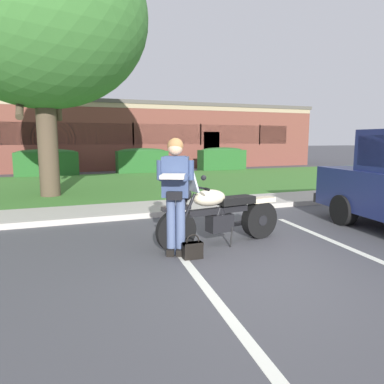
{
  "coord_description": "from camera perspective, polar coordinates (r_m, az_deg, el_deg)",
  "views": [
    {
      "loc": [
        -2.6,
        -3.86,
        1.69
      ],
      "look_at": [
        -0.57,
        1.41,
        0.85
      ],
      "focal_mm": 33.48,
      "sensor_mm": 36.0,
      "label": 1
    }
  ],
  "objects": [
    {
      "name": "ground_plane",
      "position": [
        4.95,
        12.41,
        -11.71
      ],
      "size": [
        140.0,
        140.0,
        0.0
      ],
      "primitive_type": "plane",
      "color": "#424247"
    },
    {
      "name": "curb_strip",
      "position": [
        8.05,
        -1.72,
        -3.22
      ],
      "size": [
        60.0,
        0.2,
        0.12
      ],
      "primitive_type": "cube",
      "color": "#ADA89E",
      "rests_on": "ground"
    },
    {
      "name": "concrete_walk",
      "position": [
        8.85,
        -3.54,
        -2.3
      ],
      "size": [
        60.0,
        1.5,
        0.08
      ],
      "primitive_type": "cube",
      "color": "#ADA89E",
      "rests_on": "ground"
    },
    {
      "name": "grass_lawn",
      "position": [
        13.48,
        -9.71,
        1.26
      ],
      "size": [
        60.0,
        8.15,
        0.06
      ],
      "primitive_type": "cube",
      "color": "#3D752D",
      "rests_on": "ground"
    },
    {
      "name": "stall_stripe_0",
      "position": [
        4.67,
        0.35,
        -12.68
      ],
      "size": [
        0.52,
        4.39,
        0.01
      ],
      "primitive_type": "cube",
      "rotation": [
        0.0,
        0.0,
        -0.09
      ],
      "color": "silver",
      "rests_on": "ground"
    },
    {
      "name": "stall_stripe_1",
      "position": [
        6.09,
        24.28,
        -8.39
      ],
      "size": [
        0.52,
        4.39,
        0.01
      ],
      "primitive_type": "cube",
      "rotation": [
        0.0,
        0.0,
        -0.09
      ],
      "color": "silver",
      "rests_on": "ground"
    },
    {
      "name": "motorcycle",
      "position": [
        5.8,
        5.24,
        -3.52
      ],
      "size": [
        2.24,
        0.82,
        1.26
      ],
      "color": "black",
      "rests_on": "ground"
    },
    {
      "name": "rider_person",
      "position": [
        5.13,
        -2.67,
        0.8
      ],
      "size": [
        0.58,
        0.66,
        1.7
      ],
      "color": "black",
      "rests_on": "ground"
    },
    {
      "name": "handbag",
      "position": [
        5.14,
        0.12,
        -9.05
      ],
      "size": [
        0.28,
        0.13,
        0.36
      ],
      "color": "black",
      "rests_on": "ground"
    },
    {
      "name": "shade_tree",
      "position": [
        11.5,
        -23.02,
        24.36
      ],
      "size": [
        5.81,
        5.81,
        7.45
      ],
      "color": "#4C3D2D",
      "rests_on": "ground"
    },
    {
      "name": "hedge_center_left",
      "position": [
        17.42,
        -22.11,
        4.42
      ],
      "size": [
        2.7,
        0.9,
        1.24
      ],
      "color": "#235623",
      "rests_on": "ground"
    },
    {
      "name": "hedge_center_right",
      "position": [
        17.88,
        -7.96,
        5.05
      ],
      "size": [
        2.47,
        0.9,
        1.24
      ],
      "color": "#235623",
      "rests_on": "ground"
    },
    {
      "name": "hedge_right",
      "position": [
        19.33,
        4.78,
        5.35
      ],
      "size": [
        2.49,
        0.9,
        1.24
      ],
      "color": "#235623",
      "rests_on": "ground"
    },
    {
      "name": "brick_building",
      "position": [
        23.64,
        -11.4,
        8.74
      ],
      "size": [
        23.14,
        8.39,
        3.74
      ],
      "color": "brown",
      "rests_on": "ground"
    }
  ]
}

